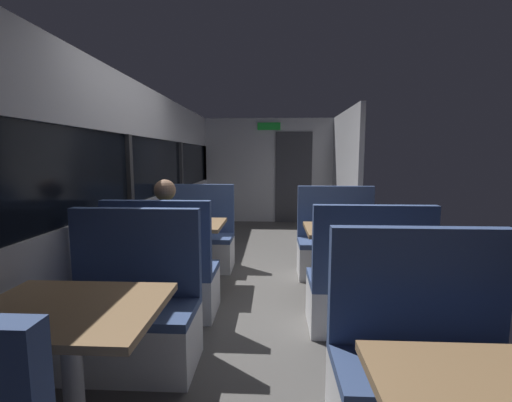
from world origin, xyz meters
TOP-DOWN VIEW (x-y plane):
  - ground_plane at (0.00, 0.00)m, footprint 3.30×9.20m
  - carriage_window_panel_left at (-1.45, 0.00)m, footprint 0.09×8.48m
  - carriage_end_bulkhead at (0.06, 4.19)m, footprint 2.90×0.11m
  - carriage_aisle_panel_right at (1.45, 3.00)m, footprint 0.08×2.40m
  - dining_table_near_window at (-0.89, -2.09)m, footprint 0.90×0.70m
  - bench_near_window_facing_entry at (-0.89, -1.39)m, footprint 0.95×0.50m
  - dining_table_mid_window at (-0.89, 0.10)m, footprint 0.90×0.70m
  - bench_mid_window_facing_end at (-0.89, -0.60)m, footprint 0.95×0.50m
  - bench_mid_window_facing_entry at (-0.89, 0.80)m, footprint 0.95×0.50m
  - bench_front_aisle_facing_entry at (0.89, -1.99)m, footprint 0.95×0.50m
  - dining_table_rear_aisle at (0.89, -0.10)m, footprint 0.90×0.70m
  - bench_rear_aisle_facing_end at (0.89, -0.80)m, footprint 0.95×0.50m
  - bench_rear_aisle_facing_entry at (0.89, 0.60)m, footprint 0.95×0.50m
  - seated_passenger at (-0.89, -0.53)m, footprint 0.47×0.55m

SIDE VIEW (x-z plane):
  - ground_plane at x=0.00m, z-range -0.02..0.00m
  - bench_near_window_facing_entry at x=-0.89m, z-range -0.22..0.88m
  - bench_mid_window_facing_end at x=-0.89m, z-range -0.22..0.88m
  - bench_mid_window_facing_entry at x=-0.89m, z-range -0.22..0.88m
  - bench_front_aisle_facing_entry at x=0.89m, z-range -0.22..0.88m
  - bench_rear_aisle_facing_end at x=0.89m, z-range -0.22..0.88m
  - bench_rear_aisle_facing_entry at x=0.89m, z-range -0.22..0.88m
  - seated_passenger at x=-0.89m, z-range -0.09..1.17m
  - dining_table_near_window at x=-0.89m, z-range 0.27..1.01m
  - dining_table_mid_window at x=-0.89m, z-range 0.27..1.01m
  - dining_table_rear_aisle at x=0.89m, z-range 0.27..1.01m
  - carriage_window_panel_left at x=-1.45m, z-range -0.04..2.26m
  - carriage_end_bulkhead at x=0.06m, z-range -0.01..2.29m
  - carriage_aisle_panel_right at x=1.45m, z-range 0.00..2.30m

